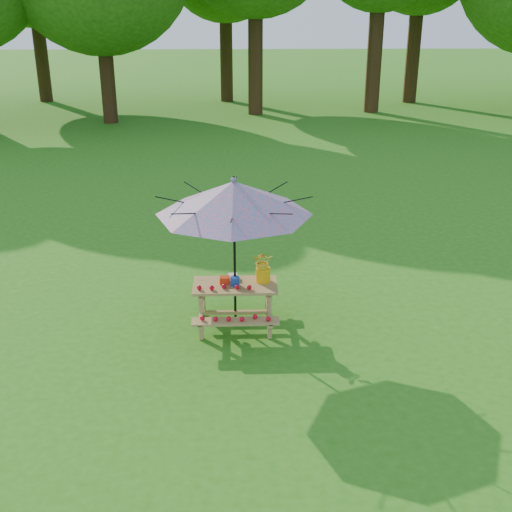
{
  "coord_description": "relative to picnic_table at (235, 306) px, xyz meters",
  "views": [
    {
      "loc": [
        -3.84,
        -3.59,
        4.46
      ],
      "look_at": [
        -3.57,
        4.75,
        1.1
      ],
      "focal_mm": 45.0,
      "sensor_mm": 36.0,
      "label": 1
    }
  ],
  "objects": [
    {
      "name": "picnic_table",
      "position": [
        0.0,
        0.0,
        0.0
      ],
      "size": [
        1.2,
        1.32,
        0.67
      ],
      "color": "olive",
      "rests_on": "ground"
    },
    {
      "name": "patio_umbrella",
      "position": [
        0.0,
        0.0,
        1.62
      ],
      "size": [
        2.23,
        2.23,
        2.25
      ],
      "color": "black",
      "rests_on": "ground"
    },
    {
      "name": "produce_bins",
      "position": [
        -0.05,
        0.04,
        0.4
      ],
      "size": [
        0.28,
        0.36,
        0.13
      ],
      "color": "red",
      "rests_on": "picnic_table"
    },
    {
      "name": "tomatoes_row",
      "position": [
        -0.15,
        -0.18,
        0.38
      ],
      "size": [
        0.77,
        0.13,
        0.07
      ],
      "primitive_type": null,
      "color": "red",
      "rests_on": "picnic_table"
    },
    {
      "name": "flower_bucket",
      "position": [
        0.4,
        0.09,
        0.59
      ],
      "size": [
        0.29,
        0.26,
        0.47
      ],
      "color": "#FFB20D",
      "rests_on": "picnic_table"
    }
  ]
}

